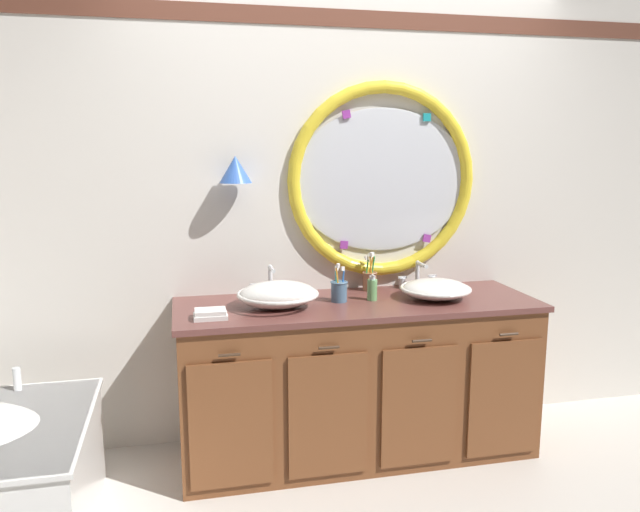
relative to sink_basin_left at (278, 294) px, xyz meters
The scene contains 11 objects.
ground_plane 1.03m from the sink_basin_left, 25.76° to the right, with size 14.00×14.00×0.00m, color silver.
back_wall_assembly 0.71m from the sink_basin_left, 39.81° to the left, with size 6.40×0.26×2.60m.
vanity_counter 0.65m from the sink_basin_left, ahead, with size 1.90×0.67×0.84m.
sink_basin_left is the anchor object (origin of this frame).
sink_basin_right 0.85m from the sink_basin_left, ahead, with size 0.38×0.38×0.10m.
faucet_set_left 0.26m from the sink_basin_left, 90.00° to the left, with size 0.22×0.14×0.17m.
faucet_set_right 0.89m from the sink_basin_left, 16.53° to the left, with size 0.24×0.15×0.16m.
toothbrush_holder_left 0.34m from the sink_basin_left, ahead, with size 0.09×0.09×0.21m.
toothbrush_holder_right 0.62m from the sink_basin_left, 24.17° to the left, with size 0.09×0.09×0.22m.
soap_dispenser 0.51m from the sink_basin_left, ahead, with size 0.05×0.06×0.14m.
folded_hand_towel 0.37m from the sink_basin_left, 160.26° to the right, with size 0.16×0.12×0.04m.
Camera 1 is at (-0.90, -2.81, 1.67)m, focal length 34.82 mm.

